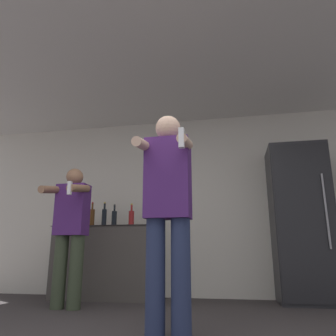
{
  "coord_description": "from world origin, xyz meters",
  "views": [
    {
      "loc": [
        0.55,
        -1.75,
        0.56
      ],
      "look_at": [
        0.09,
        0.62,
        1.2
      ],
      "focal_mm": 35.0,
      "sensor_mm": 36.0,
      "label": 1
    }
  ],
  "objects_px": {
    "bottle_red_label": "(81,220)",
    "bottle_green_wine": "(104,217)",
    "refrigerator": "(301,222)",
    "bottle_amber_bourbon": "(92,217)",
    "person_woman_foreground": "(168,208)",
    "bottle_short_whiskey": "(114,218)",
    "person_man_side": "(70,229)",
    "bottle_brown_liquor": "(131,218)"
  },
  "relations": [
    {
      "from": "bottle_short_whiskey",
      "to": "person_man_side",
      "type": "xyz_separation_m",
      "value": [
        -0.21,
        -0.83,
        -0.2
      ]
    },
    {
      "from": "bottle_brown_liquor",
      "to": "person_man_side",
      "type": "height_order",
      "value": "person_man_side"
    },
    {
      "from": "bottle_red_label",
      "to": "bottle_green_wine",
      "type": "relative_size",
      "value": 0.78
    },
    {
      "from": "refrigerator",
      "to": "person_woman_foreground",
      "type": "relative_size",
      "value": 1.18
    },
    {
      "from": "bottle_short_whiskey",
      "to": "bottle_brown_liquor",
      "type": "bearing_deg",
      "value": 0.0
    },
    {
      "from": "bottle_red_label",
      "to": "bottle_brown_liquor",
      "type": "height_order",
      "value": "bottle_brown_liquor"
    },
    {
      "from": "bottle_red_label",
      "to": "bottle_green_wine",
      "type": "xyz_separation_m",
      "value": [
        0.35,
        0.0,
        0.03
      ]
    },
    {
      "from": "bottle_red_label",
      "to": "person_man_side",
      "type": "relative_size",
      "value": 0.17
    },
    {
      "from": "bottle_amber_bourbon",
      "to": "person_man_side",
      "type": "distance_m",
      "value": 0.86
    },
    {
      "from": "bottle_brown_liquor",
      "to": "bottle_short_whiskey",
      "type": "relative_size",
      "value": 1.02
    },
    {
      "from": "refrigerator",
      "to": "bottle_amber_bourbon",
      "type": "distance_m",
      "value": 2.75
    },
    {
      "from": "refrigerator",
      "to": "bottle_amber_bourbon",
      "type": "height_order",
      "value": "refrigerator"
    },
    {
      "from": "person_woman_foreground",
      "to": "person_man_side",
      "type": "height_order",
      "value": "person_woman_foreground"
    },
    {
      "from": "bottle_green_wine",
      "to": "person_man_side",
      "type": "height_order",
      "value": "person_man_side"
    },
    {
      "from": "bottle_short_whiskey",
      "to": "person_man_side",
      "type": "distance_m",
      "value": 0.87
    },
    {
      "from": "bottle_amber_bourbon",
      "to": "person_woman_foreground",
      "type": "xyz_separation_m",
      "value": [
        1.45,
        -1.91,
        -0.17
      ]
    },
    {
      "from": "refrigerator",
      "to": "bottle_red_label",
      "type": "relative_size",
      "value": 7.24
    },
    {
      "from": "bottle_brown_liquor",
      "to": "bottle_short_whiskey",
      "type": "distance_m",
      "value": 0.24
    },
    {
      "from": "bottle_green_wine",
      "to": "bottle_red_label",
      "type": "bearing_deg",
      "value": -180.0
    },
    {
      "from": "refrigerator",
      "to": "person_man_side",
      "type": "xyz_separation_m",
      "value": [
        -2.63,
        -0.88,
        -0.11
      ]
    },
    {
      "from": "bottle_amber_bourbon",
      "to": "person_woman_foreground",
      "type": "height_order",
      "value": "person_woman_foreground"
    },
    {
      "from": "bottle_short_whiskey",
      "to": "bottle_green_wine",
      "type": "bearing_deg",
      "value": 180.0
    },
    {
      "from": "bottle_red_label",
      "to": "person_woman_foreground",
      "type": "height_order",
      "value": "person_woman_foreground"
    },
    {
      "from": "bottle_red_label",
      "to": "bottle_short_whiskey",
      "type": "distance_m",
      "value": 0.49
    },
    {
      "from": "bottle_brown_liquor",
      "to": "bottle_red_label",
      "type": "bearing_deg",
      "value": -180.0
    },
    {
      "from": "bottle_brown_liquor",
      "to": "bottle_short_whiskey",
      "type": "height_order",
      "value": "bottle_brown_liquor"
    },
    {
      "from": "bottle_short_whiskey",
      "to": "refrigerator",
      "type": "bearing_deg",
      "value": 1.36
    },
    {
      "from": "bottle_red_label",
      "to": "person_woman_foreground",
      "type": "distance_m",
      "value": 2.5
    },
    {
      "from": "refrigerator",
      "to": "bottle_red_label",
      "type": "height_order",
      "value": "refrigerator"
    },
    {
      "from": "bottle_short_whiskey",
      "to": "bottle_amber_bourbon",
      "type": "distance_m",
      "value": 0.33
    },
    {
      "from": "person_man_side",
      "to": "bottle_green_wine",
      "type": "bearing_deg",
      "value": 85.77
    },
    {
      "from": "refrigerator",
      "to": "person_woman_foreground",
      "type": "bearing_deg",
      "value": -123.5
    },
    {
      "from": "bottle_red_label",
      "to": "person_man_side",
      "type": "xyz_separation_m",
      "value": [
        0.29,
        -0.83,
        -0.19
      ]
    },
    {
      "from": "refrigerator",
      "to": "bottle_green_wine",
      "type": "xyz_separation_m",
      "value": [
        -2.57,
        -0.06,
        0.11
      ]
    },
    {
      "from": "bottle_short_whiskey",
      "to": "bottle_amber_bourbon",
      "type": "relative_size",
      "value": 0.88
    },
    {
      "from": "bottle_amber_bourbon",
      "to": "refrigerator",
      "type": "bearing_deg",
      "value": 1.2
    },
    {
      "from": "refrigerator",
      "to": "bottle_short_whiskey",
      "type": "height_order",
      "value": "refrigerator"
    },
    {
      "from": "person_man_side",
      "to": "bottle_red_label",
      "type": "bearing_deg",
      "value": 109.09
    },
    {
      "from": "person_man_side",
      "to": "bottle_brown_liquor",
      "type": "bearing_deg",
      "value": 61.31
    },
    {
      "from": "bottle_short_whiskey",
      "to": "person_woman_foreground",
      "type": "distance_m",
      "value": 2.22
    },
    {
      "from": "bottle_red_label",
      "to": "bottle_short_whiskey",
      "type": "xyz_separation_m",
      "value": [
        0.49,
        0.0,
        0.01
      ]
    },
    {
      "from": "bottle_short_whiskey",
      "to": "bottle_amber_bourbon",
      "type": "height_order",
      "value": "bottle_amber_bourbon"
    }
  ]
}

